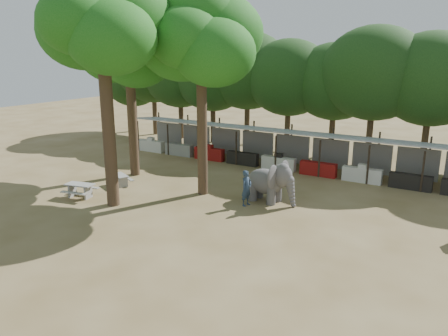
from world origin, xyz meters
The scene contains 10 objects.
ground centered at (0.00, 0.00, 0.00)m, with size 100.00×100.00×0.00m, color brown.
vendor_stalls centered at (0.00, 13.84, 1.18)m, with size 28.00×2.99×2.80m.
yard_tree_left centered at (-9.13, 7.19, 8.20)m, with size 7.10×6.90×11.02m.
yard_tree_center centered at (-6.13, 2.19, 9.21)m, with size 7.10×6.90×12.04m.
yard_tree_back centered at (-3.13, 6.19, 8.54)m, with size 7.10×6.90×11.36m.
backdrop_trees centered at (0.00, 19.00, 5.51)m, with size 46.46×5.95×8.33m.
elephant centered at (0.92, 6.65, 1.12)m, with size 2.97×2.26×2.25m.
handler centered at (0.06, 5.51, 0.94)m, with size 0.68×0.45×1.89m, color #26384C.
picnic_table_near centered at (-8.42, 1.92, 0.51)m, with size 1.82×1.70×0.78m.
picnic_table_far centered at (-8.09, 4.71, 0.44)m, with size 1.73×1.66×0.67m.
Camera 1 is at (10.17, -13.67, 7.82)m, focal length 35.00 mm.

